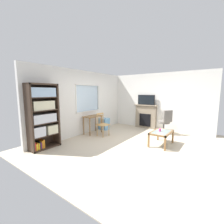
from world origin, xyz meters
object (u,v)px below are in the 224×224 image
at_px(bookshelf, 43,115).
at_px(plastic_drawer_unit, 104,124).
at_px(desk_under_window, 93,119).
at_px(coffee_table, 161,134).
at_px(sippy_cup, 160,130).
at_px(fireplace, 146,116).
at_px(office_chair, 165,121).
at_px(wooden_chair, 102,124).
at_px(tv, 146,100).

xyz_separation_m(bookshelf, plastic_drawer_unit, (2.91, -0.06, -0.79)).
bearing_deg(bookshelf, desk_under_window, -2.91).
relative_size(coffee_table, sippy_cup, 10.39).
bearing_deg(desk_under_window, coffee_table, -83.45).
height_order(bookshelf, fireplace, bookshelf).
bearing_deg(office_chair, coffee_table, -168.11).
bearing_deg(wooden_chair, office_chair, -48.69).
bearing_deg(desk_under_window, bookshelf, 177.09).
bearing_deg(fireplace, desk_under_window, 147.89).
relative_size(bookshelf, sippy_cup, 22.07).
relative_size(office_chair, sippy_cup, 11.11).
distance_m(wooden_chair, office_chair, 2.60).
relative_size(desk_under_window, plastic_drawer_unit, 1.53).
distance_m(desk_under_window, wooden_chair, 0.53).
distance_m(tv, coffee_table, 2.52).
distance_m(tv, office_chair, 1.42).
bearing_deg(desk_under_window, sippy_cup, -83.23).
height_order(plastic_drawer_unit, fireplace, fireplace).
height_order(coffee_table, sippy_cup, sippy_cup).
xyz_separation_m(wooden_chair, plastic_drawer_unit, (0.82, 0.56, -0.20)).
xyz_separation_m(fireplace, coffee_table, (-1.90, -1.37, -0.18)).
distance_m(wooden_chair, tv, 2.53).
bearing_deg(tv, coffee_table, -144.08).
bearing_deg(bookshelf, tv, -19.28).
distance_m(fireplace, tv, 0.79).
relative_size(wooden_chair, plastic_drawer_unit, 1.70).
relative_size(fireplace, sippy_cup, 12.51).
bearing_deg(sippy_cup, wooden_chair, 98.25).
bearing_deg(bookshelf, fireplace, -19.20).
height_order(bookshelf, wooden_chair, bookshelf).
bearing_deg(desk_under_window, tv, -32.32).
relative_size(tv, office_chair, 0.82).
distance_m(wooden_chair, coffee_table, 2.27).
distance_m(plastic_drawer_unit, office_chair, 2.69).
relative_size(bookshelf, desk_under_window, 2.46).
bearing_deg(sippy_cup, fireplace, 34.61).
distance_m(plastic_drawer_unit, sippy_cup, 2.81).
bearing_deg(sippy_cup, office_chair, 9.76).
bearing_deg(wooden_chair, sippy_cup, -81.75).
height_order(plastic_drawer_unit, coffee_table, plastic_drawer_unit).
distance_m(office_chair, coffee_table, 1.44).
bearing_deg(wooden_chair, fireplace, -21.64).
height_order(desk_under_window, sippy_cup, desk_under_window).
xyz_separation_m(fireplace, tv, (-0.02, 0.00, 0.79)).
bearing_deg(sippy_cup, tv, 34.87).
distance_m(bookshelf, plastic_drawer_unit, 3.01).
height_order(office_chair, sippy_cup, office_chair).
bearing_deg(coffee_table, tv, 35.92).
bearing_deg(bookshelf, plastic_drawer_unit, -1.10).
xyz_separation_m(plastic_drawer_unit, office_chair, (0.90, -2.51, 0.29)).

